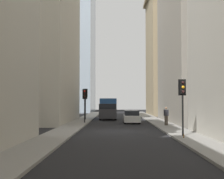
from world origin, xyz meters
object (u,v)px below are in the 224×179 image
Objects in this scene: traffic_light_midblock at (85,98)px; discarded_bottle at (184,136)px; traffic_light_foreground at (183,94)px; traffic_light_far_junction at (85,97)px; delivery_truck at (108,109)px; pedestrian at (166,115)px; sedan_white at (132,117)px.

discarded_bottle is (-14.38, -7.70, -2.58)m from traffic_light_midblock.
traffic_light_far_junction is at bearing 23.66° from traffic_light_foreground.
traffic_light_far_junction is at bearing 21.88° from discarded_bottle.
discarded_bottle is at bearing 170.36° from traffic_light_foreground.
pedestrian is at bearing -154.70° from delivery_truck.
pedestrian is at bearing -138.10° from traffic_light_far_junction.
delivery_truck is 1.50× the size of sedan_white.
discarded_bottle is at bearing -167.03° from delivery_truck.
sedan_white is 1.17× the size of traffic_light_midblock.
delivery_truck is at bearing 25.30° from pedestrian.
delivery_truck is 1.64× the size of traffic_light_far_junction.
pedestrian is (-9.79, -8.78, -1.92)m from traffic_light_far_junction.
delivery_truck is 23.93× the size of discarded_bottle.
traffic_light_foreground is (-14.42, -2.74, 2.27)m from sedan_white.
traffic_light_midblock is 13.56× the size of discarded_bottle.
delivery_truck is 23.77m from discarded_bottle.
pedestrian is (-3.75, -8.28, -1.72)m from traffic_light_midblock.
delivery_truck is 1.69× the size of traffic_light_foreground.
traffic_light_far_junction reaches higher than discarded_bottle.
sedan_white is at bearing 31.81° from pedestrian.
traffic_light_midblock is (13.15, 7.91, -0.11)m from traffic_light_foreground.
discarded_bottle is (-1.23, 0.21, -2.69)m from traffic_light_foreground.
sedan_white is 1.13× the size of traffic_light_foreground.
discarded_bottle is (-23.13, -5.33, -1.21)m from delivery_truck.
delivery_truck reaches higher than sedan_white.
traffic_light_midblock is at bearing 164.83° from delivery_truck.
traffic_light_foreground reaches higher than pedestrian.
traffic_light_midblock is 2.08× the size of pedestrian.
traffic_light_midblock is 0.93× the size of traffic_light_far_junction.
sedan_white is 7.79m from traffic_light_far_junction.
traffic_light_far_junction reaches higher than pedestrian.
sedan_white is 2.44× the size of pedestrian.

